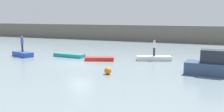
% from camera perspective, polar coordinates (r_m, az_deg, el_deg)
% --- Properties ---
extents(ground_plane, '(120.00, 120.00, 0.00)m').
position_cam_1_polar(ground_plane, '(26.00, -7.12, -1.52)').
color(ground_plane, slate).
extents(embankment_wall, '(80.00, 1.20, 3.00)m').
position_cam_1_polar(embankment_wall, '(48.32, 7.34, 5.02)').
color(embankment_wall, '#666056').
rests_on(embankment_wall, ground_plane).
extents(motorboat, '(5.62, 2.15, 2.02)m').
position_cam_1_polar(motorboat, '(21.89, 22.83, -2.24)').
color(motorboat, '#33476B').
rests_on(motorboat, ground_plane).
extents(rowboat_blue, '(3.07, 2.05, 0.54)m').
position_cam_1_polar(rowboat_blue, '(31.64, -19.19, 0.40)').
color(rowboat_blue, '#2B4CAD').
rests_on(rowboat_blue, ground_plane).
extents(rowboat_teal, '(3.86, 1.34, 0.39)m').
position_cam_1_polar(rowboat_teal, '(29.94, -9.45, 0.16)').
color(rowboat_teal, teal).
rests_on(rowboat_teal, ground_plane).
extents(rowboat_red, '(3.23, 2.09, 0.38)m').
position_cam_1_polar(rowboat_red, '(27.18, -2.77, -0.61)').
color(rowboat_red, red).
rests_on(rowboat_red, ground_plane).
extents(rowboat_white, '(3.74, 2.26, 0.46)m').
position_cam_1_polar(rowboat_white, '(27.56, 9.28, -0.50)').
color(rowboat_white, white).
rests_on(rowboat_white, ground_plane).
extents(person_white_shirt, '(0.32, 0.32, 1.70)m').
position_cam_1_polar(person_white_shirt, '(27.40, 9.34, 1.93)').
color(person_white_shirt, '#232838').
rests_on(person_white_shirt, rowboat_white).
extents(person_blue_shirt, '(0.32, 0.32, 1.85)m').
position_cam_1_polar(person_blue_shirt, '(31.49, -19.31, 2.74)').
color(person_blue_shirt, '#38332D').
rests_on(person_blue_shirt, rowboat_blue).
extents(mooring_buoy, '(0.59, 0.59, 0.59)m').
position_cam_1_polar(mooring_buoy, '(20.72, -0.93, -3.27)').
color(mooring_buoy, orange).
rests_on(mooring_buoy, ground_plane).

